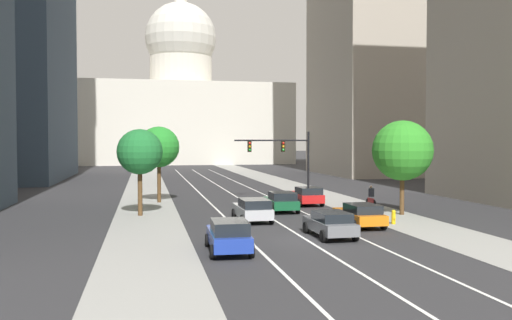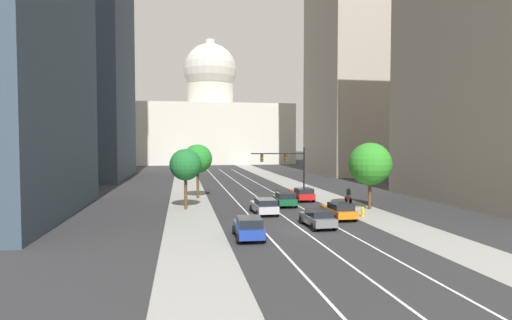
# 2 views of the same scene
# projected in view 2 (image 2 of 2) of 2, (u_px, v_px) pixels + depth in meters

# --- Properties ---
(ground_plane) EXTENTS (400.00, 400.00, 0.00)m
(ground_plane) POSITION_uv_depth(u_px,v_px,m) (235.00, 181.00, 71.19)
(ground_plane) COLOR #2B2B2D
(sidewalk_left) EXTENTS (4.44, 130.00, 0.01)m
(sidewalk_left) POSITION_uv_depth(u_px,v_px,m) (187.00, 185.00, 64.81)
(sidewalk_left) COLOR gray
(sidewalk_left) RESTS_ON ground
(sidewalk_right) EXTENTS (4.44, 130.00, 0.01)m
(sidewalk_right) POSITION_uv_depth(u_px,v_px,m) (288.00, 183.00, 67.74)
(sidewalk_right) COLOR gray
(sidewalk_right) RESTS_ON ground
(lane_stripe_left) EXTENTS (0.16, 90.00, 0.01)m
(lane_stripe_left) POSITION_uv_depth(u_px,v_px,m) (227.00, 191.00, 55.91)
(lane_stripe_left) COLOR white
(lane_stripe_left) RESTS_ON ground
(lane_stripe_center) EXTENTS (0.16, 90.00, 0.01)m
(lane_stripe_center) POSITION_uv_depth(u_px,v_px,m) (249.00, 191.00, 56.45)
(lane_stripe_center) COLOR white
(lane_stripe_center) RESTS_ON ground
(lane_stripe_right) EXTENTS (0.16, 90.00, 0.01)m
(lane_stripe_right) POSITION_uv_depth(u_px,v_px,m) (270.00, 190.00, 56.98)
(lane_stripe_right) COLOR white
(lane_stripe_right) RESTS_ON ground
(office_tower_far_left) EXTENTS (18.11, 28.08, 58.97)m
(office_tower_far_left) POSITION_uv_depth(u_px,v_px,m) (76.00, 17.00, 75.08)
(office_tower_far_left) COLOR #334251
(office_tower_far_left) RESTS_ON ground
(office_tower_far_right) EXTENTS (21.99, 21.73, 53.58)m
(office_tower_far_right) POSITION_uv_depth(u_px,v_px,m) (367.00, 46.00, 86.62)
(office_tower_far_right) COLOR #9E9384
(office_tower_far_right) RESTS_ON ground
(capitol_building) EXTENTS (48.89, 23.18, 38.39)m
(capitol_building) POSITION_uv_depth(u_px,v_px,m) (210.00, 122.00, 128.95)
(capitol_building) COLOR beige
(capitol_building) RESTS_ON ground
(car_blue) EXTENTS (2.09, 4.27, 1.58)m
(car_blue) POSITION_uv_depth(u_px,v_px,m) (249.00, 227.00, 28.60)
(car_blue) COLOR #1E389E
(car_blue) RESTS_ON ground
(car_gray) EXTENTS (2.06, 4.17, 1.42)m
(car_gray) POSITION_uv_depth(u_px,v_px,m) (318.00, 218.00, 32.49)
(car_gray) COLOR slate
(car_gray) RESTS_ON ground
(car_red) EXTENTS (2.14, 4.39, 1.51)m
(car_red) POSITION_uv_depth(u_px,v_px,m) (302.00, 194.00, 47.09)
(car_red) COLOR red
(car_red) RESTS_ON ground
(car_silver) EXTENTS (2.12, 4.55, 1.51)m
(car_silver) POSITION_uv_depth(u_px,v_px,m) (264.00, 206.00, 38.32)
(car_silver) COLOR #B2B5BA
(car_silver) RESTS_ON ground
(car_green) EXTENTS (2.16, 4.16, 1.49)m
(car_green) POSITION_uv_depth(u_px,v_px,m) (284.00, 199.00, 43.00)
(car_green) COLOR #14512D
(car_green) RESTS_ON ground
(car_orange) EXTENTS (2.06, 4.45, 1.41)m
(car_orange) POSITION_uv_depth(u_px,v_px,m) (339.00, 210.00, 36.06)
(car_orange) COLOR orange
(car_orange) RESTS_ON ground
(traffic_signal_mast) EXTENTS (6.94, 0.39, 6.05)m
(traffic_signal_mast) POSITION_uv_depth(u_px,v_px,m) (287.00, 162.00, 51.96)
(traffic_signal_mast) COLOR black
(traffic_signal_mast) RESTS_ON ground
(fire_hydrant) EXTENTS (0.26, 0.35, 0.91)m
(fire_hydrant) POSITION_uv_depth(u_px,v_px,m) (363.00, 212.00, 36.97)
(fire_hydrant) COLOR yellow
(fire_hydrant) RESTS_ON ground
(cyclist) EXTENTS (0.37, 1.70, 1.72)m
(cyclist) POSITION_uv_depth(u_px,v_px,m) (348.00, 195.00, 45.41)
(cyclist) COLOR black
(cyclist) RESTS_ON ground
(street_tree_mid_left) EXTENTS (3.46, 3.46, 6.44)m
(street_tree_mid_left) POSITION_uv_depth(u_px,v_px,m) (198.00, 159.00, 49.09)
(street_tree_mid_left) COLOR #51381E
(street_tree_mid_left) RESTS_ON ground
(street_tree_far_right) EXTENTS (4.25, 4.25, 6.67)m
(street_tree_far_right) POSITION_uv_depth(u_px,v_px,m) (370.00, 164.00, 41.05)
(street_tree_far_right) COLOR #51381E
(street_tree_far_right) RESTS_ON ground
(street_tree_near_left) EXTENTS (3.16, 3.16, 6.05)m
(street_tree_near_left) POSITION_uv_depth(u_px,v_px,m) (186.00, 165.00, 40.98)
(street_tree_near_left) COLOR #51381E
(street_tree_near_left) RESTS_ON ground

